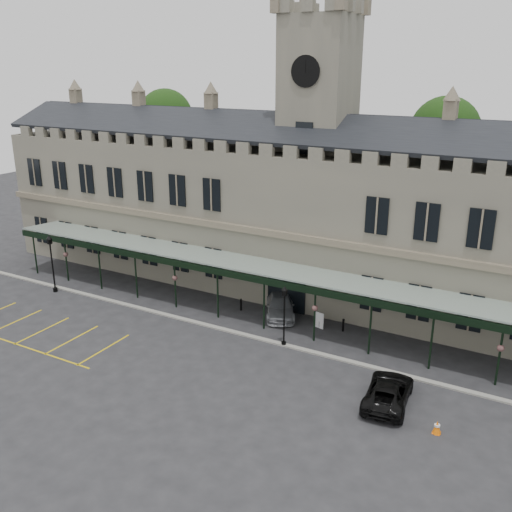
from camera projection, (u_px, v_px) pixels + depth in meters
The scene contains 16 objects.
ground at pixel (210, 372), 36.08m from camera, with size 140.00×140.00×0.00m, color #242427.
station_building at pixel (314, 217), 47.17m from camera, with size 60.00×10.36×17.30m.
clock_tower at pixel (317, 136), 45.11m from camera, with size 5.60×5.60×24.80m.
canopy at pixel (266, 297), 41.49m from camera, with size 50.00×4.10×4.30m.
kerb at pixel (253, 337), 40.61m from camera, with size 60.00×0.40×0.12m, color gray.
parking_markings at pixel (37, 333), 41.30m from camera, with size 16.00×6.00×0.01m, color gold, non-canonical shape.
tree_behind_left at pixel (166, 118), 62.80m from camera, with size 6.00×6.00×16.00m.
tree_behind_mid at pixel (445, 134), 48.97m from camera, with size 6.00×6.00×16.00m.
lamp_post_left at pixel (52, 259), 47.88m from camera, with size 0.48×0.48×5.04m.
lamp_post_mid at pixel (284, 311), 38.63m from camera, with size 0.42×0.42×4.43m.
traffic_cone at pixel (437, 427), 30.01m from camera, with size 0.47×0.47×0.74m.
sign_board at pixel (319, 321), 41.91m from camera, with size 0.72×0.22×1.24m.
bollard_left at pixel (241, 305), 44.99m from camera, with size 0.17×0.17×0.96m, color black.
bollard_right at pixel (343, 325), 41.45m from camera, with size 0.17×0.17×0.96m, color black.
car_taxi at pixel (280, 305), 44.15m from camera, with size 2.13×5.24×1.52m, color #96989D.
car_van at pixel (388, 392), 32.64m from camera, with size 2.37×5.13×1.43m, color black.
Camera 1 is at (18.04, -26.37, 18.55)m, focal length 40.00 mm.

